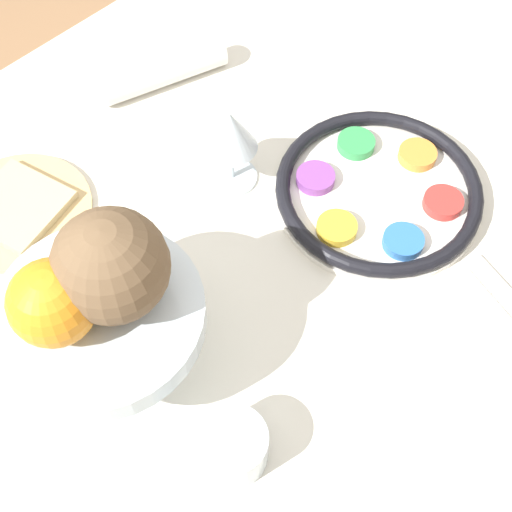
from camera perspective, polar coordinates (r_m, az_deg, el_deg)
The scene contains 11 objects.
ground_plane at distance 1.68m, azimuth 1.36°, elevation -11.21°, with size 8.00×8.00×0.00m, color #99704C.
dining_table at distance 1.32m, azimuth 1.70°, elevation -5.00°, with size 1.47×0.96×0.78m.
seder_plate at distance 0.99m, azimuth 9.76°, elevation 5.15°, with size 0.28×0.28×0.03m.
wine_glass at distance 0.94m, azimuth -2.10°, elevation 9.78°, with size 0.07×0.07×0.13m.
fruit_stand at distance 0.79m, azimuth -12.28°, elevation -5.05°, with size 0.23×0.23×0.13m.
orange_fruit at distance 0.72m, azimuth -15.95°, elevation -3.61°, with size 0.09×0.09×0.09m.
coconut at distance 0.72m, azimuth -11.55°, elevation -0.77°, with size 0.12×0.12×0.12m.
bread_plate at distance 1.01m, azimuth -18.47°, elevation 3.56°, with size 0.20×0.20×0.02m.
napkin_roll at distance 1.13m, azimuth -7.44°, elevation 14.51°, with size 0.20×0.11×0.05m.
cup_near at distance 0.79m, azimuth -1.83°, elevation -14.98°, with size 0.08×0.08×0.06m.
fork_right at distance 0.93m, azimuth 19.51°, elevation -5.40°, with size 0.07×0.18×0.01m.
Camera 1 is at (0.47, 0.40, 1.56)m, focal length 50.00 mm.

